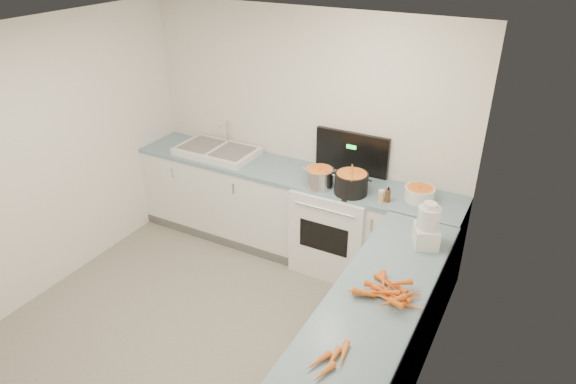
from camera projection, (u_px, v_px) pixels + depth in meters
The scene contains 19 objects.
floor at pixel (195, 348), 4.32m from camera, with size 3.50×4.00×0.00m, color gray, non-canonical shape.
ceiling at pixel (160, 46), 3.16m from camera, with size 3.50×4.00×0.00m, color white, non-canonical shape.
wall_back at pixel (304, 133), 5.30m from camera, with size 3.50×2.50×0.00m, color white, non-canonical shape.
wall_left at pixel (22, 171), 4.47m from camera, with size 4.00×2.50×0.00m, color white, non-canonical shape.
wall_right at pixel (417, 293), 3.00m from camera, with size 4.00×2.50×0.00m, color white, non-canonical shape.
counter_back at pixel (290, 211), 5.43m from camera, with size 3.50×0.62×0.94m.
counter_right at pixel (375, 342), 3.73m from camera, with size 0.62×2.20×0.94m.
stove at pixel (337, 224), 5.18m from camera, with size 0.76×0.65×1.36m.
sink at pixel (217, 151), 5.57m from camera, with size 0.86×0.52×0.31m.
steel_pot at pixel (319, 179), 4.86m from camera, with size 0.28×0.28×0.20m, color silver.
black_pot at pixel (351, 184), 4.74m from camera, with size 0.31×0.31×0.22m, color black.
wooden_spoon at pixel (352, 173), 4.68m from camera, with size 0.01×0.01×0.34m, color #AD7A47.
mixing_bowl at pixel (419, 194), 4.64m from camera, with size 0.27×0.27×0.12m, color white.
extract_bottle at pixel (388, 196), 4.60m from camera, with size 0.05×0.05×0.12m, color #593319.
spice_jar at pixel (381, 197), 4.62m from camera, with size 0.05×0.05×0.09m, color #E5B266.
food_processor at pixel (427, 227), 3.94m from camera, with size 0.25×0.27×0.37m.
carrot_pile at pixel (387, 292), 3.44m from camera, with size 0.50×0.42×0.09m.
peeled_carrots at pixel (330, 360), 2.93m from camera, with size 0.19×0.36×0.04m.
peelings at pixel (204, 143), 5.65m from camera, with size 0.19×0.23×0.01m.
Camera 1 is at (2.22, -2.45, 3.18)m, focal length 32.00 mm.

